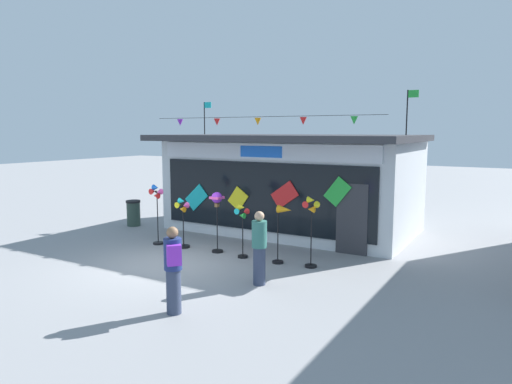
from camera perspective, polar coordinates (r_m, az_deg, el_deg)
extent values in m
plane|color=gray|center=(12.48, -10.84, -8.68)|extent=(80.00, 80.00, 0.00)
cube|color=silver|center=(16.32, 4.53, 0.82)|extent=(8.09, 4.34, 3.12)
cube|color=#333338|center=(15.84, 3.93, 6.63)|extent=(8.49, 5.17, 0.20)
cube|color=silver|center=(14.27, 0.68, 4.97)|extent=(7.44, 0.08, 0.49)
cube|color=blue|center=(14.24, 0.61, 4.96)|extent=(1.46, 0.04, 0.35)
cube|color=black|center=(14.41, 0.69, -0.60)|extent=(7.28, 0.06, 2.14)
cube|color=#333338|center=(13.29, 11.66, -3.28)|extent=(0.90, 0.07, 2.00)
cube|color=#19B7BC|center=(15.76, -7.30, -0.66)|extent=(0.96, 0.03, 0.93)
cube|color=yellow|center=(14.80, -2.22, -0.81)|extent=(0.78, 0.03, 0.80)
cube|color=red|center=(13.95, 3.52, -0.35)|extent=(0.95, 0.03, 0.88)
cube|color=green|center=(13.26, 9.93, 0.04)|extent=(0.83, 0.03, 0.87)
cylinder|color=black|center=(14.07, 0.22, 9.19)|extent=(7.77, 0.01, 0.01)
cone|color=purple|center=(15.78, -9.27, 8.40)|extent=(0.20, 0.20, 0.22)
cone|color=red|center=(14.87, -4.80, 8.53)|extent=(0.20, 0.20, 0.22)
cone|color=orange|center=(14.06, 0.22, 8.62)|extent=(0.20, 0.20, 0.22)
cone|color=red|center=(13.38, 5.80, 8.64)|extent=(0.20, 0.20, 0.22)
cone|color=green|center=(12.82, 11.92, 8.57)|extent=(0.20, 0.20, 0.22)
cylinder|color=black|center=(18.20, -6.33, 8.96)|extent=(0.04, 0.04, 1.23)
cube|color=#19B7BC|center=(18.13, -5.94, 10.54)|extent=(0.32, 0.02, 0.22)
cylinder|color=black|center=(14.96, 17.99, 9.22)|extent=(0.04, 0.04, 1.35)
cube|color=green|center=(14.95, 18.69, 11.32)|extent=(0.32, 0.02, 0.22)
cylinder|color=black|center=(14.67, -11.86, -6.14)|extent=(0.32, 0.32, 0.06)
cylinder|color=black|center=(14.51, -11.95, -3.13)|extent=(0.03, 0.03, 1.63)
cylinder|color=black|center=(14.36, -12.14, 0.04)|extent=(0.06, 0.04, 0.06)
cone|color=#EA4CA3|center=(14.27, -11.78, 0.01)|extent=(0.18, 0.19, 0.18)
cone|color=blue|center=(14.34, -12.15, 0.53)|extent=(0.19, 0.18, 0.18)
cone|color=red|center=(14.44, -12.50, 0.08)|extent=(0.18, 0.19, 0.18)
cone|color=red|center=(14.37, -12.13, -0.44)|extent=(0.19, 0.18, 0.18)
cylinder|color=black|center=(14.12, -8.83, -6.61)|extent=(0.37, 0.37, 0.06)
cylinder|color=black|center=(13.98, -8.88, -4.17)|extent=(0.03, 0.03, 1.28)
cylinder|color=black|center=(13.84, -9.04, -1.60)|extent=(0.06, 0.04, 0.06)
cone|color=#EA4CA3|center=(13.76, -8.65, -1.64)|extent=(0.18, 0.19, 0.18)
cone|color=#19B7BC|center=(13.82, -9.05, -1.10)|extent=(0.19, 0.18, 0.18)
cone|color=yellow|center=(13.91, -9.43, -1.55)|extent=(0.18, 0.19, 0.18)
cone|color=orange|center=(13.86, -9.03, -2.09)|extent=(0.19, 0.18, 0.18)
cylinder|color=black|center=(13.48, -4.74, -7.22)|extent=(0.32, 0.32, 0.06)
cylinder|color=black|center=(13.32, -4.77, -4.38)|extent=(0.03, 0.03, 1.43)
sphere|color=purple|center=(13.17, -4.81, -0.68)|extent=(0.31, 0.31, 0.31)
cube|color=#EA4CA3|center=(13.17, -4.81, -0.68)|extent=(0.32, 0.32, 0.07)
cube|color=brown|center=(13.20, -4.80, -1.61)|extent=(0.10, 0.10, 0.10)
cylinder|color=black|center=(12.88, -1.63, -7.89)|extent=(0.28, 0.28, 0.06)
cylinder|color=black|center=(12.73, -1.64, -5.22)|extent=(0.03, 0.03, 1.29)
cylinder|color=black|center=(12.58, -1.75, -2.39)|extent=(0.06, 0.04, 0.06)
cone|color=red|center=(12.52, -1.31, -2.43)|extent=(0.16, 0.17, 0.16)
cone|color=yellow|center=(12.56, -1.75, -1.88)|extent=(0.17, 0.16, 0.16)
cone|color=#19B7BC|center=(12.64, -2.18, -2.34)|extent=(0.16, 0.17, 0.16)
cone|color=green|center=(12.60, -1.75, -2.89)|extent=(0.17, 0.16, 0.16)
cylinder|color=black|center=(12.37, 2.67, -8.55)|extent=(0.29, 0.29, 0.06)
cylinder|color=black|center=(12.20, 2.69, -5.43)|extent=(0.03, 0.03, 1.44)
cone|color=orange|center=(11.97, 3.52, -2.17)|extent=(0.40, 0.23, 0.21)
cylinder|color=blue|center=(12.06, 2.71, -2.09)|extent=(0.03, 0.16, 0.16)
cylinder|color=black|center=(12.08, 6.71, -8.98)|extent=(0.31, 0.31, 0.06)
cylinder|color=black|center=(11.89, 6.77, -5.38)|extent=(0.03, 0.03, 1.62)
cylinder|color=black|center=(11.70, 6.75, -1.55)|extent=(0.06, 0.04, 0.06)
cone|color=yellow|center=(11.65, 7.28, -1.59)|extent=(0.17, 0.18, 0.17)
cone|color=yellow|center=(11.68, 6.76, -0.98)|extent=(0.18, 0.17, 0.17)
cone|color=red|center=(11.75, 6.23, -1.50)|extent=(0.17, 0.18, 0.17)
cone|color=orange|center=(11.72, 6.74, -2.11)|extent=(0.18, 0.17, 0.17)
cylinder|color=#333D56|center=(9.13, -10.03, -11.90)|extent=(0.28, 0.28, 0.86)
cylinder|color=navy|center=(8.92, -10.14, -7.47)|extent=(0.34, 0.34, 0.60)
sphere|color=#8C6647|center=(8.83, -10.20, -4.89)|extent=(0.22, 0.22, 0.22)
cube|color=purple|center=(8.72, -9.99, -7.61)|extent=(0.29, 0.30, 0.38)
cylinder|color=#333D56|center=(10.60, 0.41, -9.04)|extent=(0.28, 0.28, 0.86)
cylinder|color=#337066|center=(10.41, 0.41, -5.19)|extent=(0.34, 0.34, 0.60)
sphere|color=tan|center=(10.33, 0.41, -2.97)|extent=(0.22, 0.22, 0.22)
cylinder|color=#2D4238|center=(17.61, -14.76, -2.64)|extent=(0.48, 0.48, 0.86)
cylinder|color=black|center=(17.54, -14.81, -1.13)|extent=(0.52, 0.52, 0.08)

